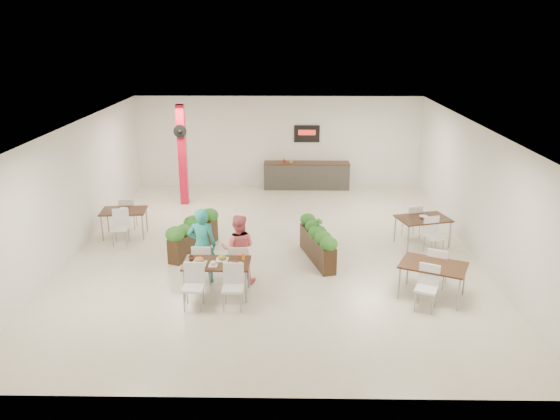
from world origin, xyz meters
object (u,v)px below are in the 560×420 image
(diner_woman, at_px, (238,249))
(side_table_a, at_px, (124,214))
(side_table_c, at_px, (433,269))
(planter_right, at_px, (317,241))
(side_table_b, at_px, (423,222))
(main_table, at_px, (216,267))
(diner_man, at_px, (202,245))
(red_column, at_px, (182,154))
(planter_left, at_px, (194,233))
(service_counter, at_px, (306,175))

(diner_woman, xyz_separation_m, side_table_a, (-3.36, 2.77, -0.16))
(side_table_c, bearing_deg, diner_woman, -164.55)
(planter_right, xyz_separation_m, side_table_b, (2.80, 1.04, 0.13))
(main_table, relative_size, side_table_c, 1.00)
(diner_man, bearing_deg, side_table_c, 173.02)
(red_column, distance_m, planter_left, 4.26)
(service_counter, height_order, diner_man, service_counter)
(planter_left, relative_size, side_table_c, 1.12)
(planter_right, bearing_deg, side_table_c, -39.48)
(service_counter, bearing_deg, side_table_a, -136.70)
(red_column, relative_size, side_table_c, 1.94)
(service_counter, relative_size, side_table_b, 1.79)
(service_counter, xyz_separation_m, planter_right, (0.07, -6.35, 0.01))
(diner_woman, distance_m, side_table_c, 4.19)
(service_counter, height_order, main_table, service_counter)
(diner_woman, distance_m, planter_left, 2.16)
(planter_right, bearing_deg, diner_man, -154.94)
(side_table_c, bearing_deg, diner_man, -163.04)
(red_column, relative_size, side_table_a, 1.94)
(service_counter, height_order, side_table_b, service_counter)
(service_counter, bearing_deg, diner_woman, -102.94)
(side_table_a, xyz_separation_m, side_table_b, (7.97, -0.51, 0.01))
(planter_left, bearing_deg, diner_woman, -52.87)
(side_table_a, bearing_deg, diner_woman, -44.65)
(side_table_c, bearing_deg, side_table_b, 105.75)
(service_counter, distance_m, diner_man, 8.00)
(side_table_a, bearing_deg, red_column, 64.34)
(planter_right, xyz_separation_m, side_table_a, (-5.17, 1.55, 0.12))
(main_table, relative_size, planter_right, 0.83)
(service_counter, distance_m, diner_woman, 7.78)
(side_table_c, bearing_deg, service_counter, 131.06)
(red_column, distance_m, diner_man, 5.94)
(main_table, xyz_separation_m, planter_right, (2.22, 1.88, -0.13))
(planter_right, bearing_deg, red_column, 132.22)
(service_counter, bearing_deg, side_table_c, -73.85)
(red_column, bearing_deg, service_counter, 25.00)
(main_table, height_order, planter_left, planter_left)
(service_counter, xyz_separation_m, planter_left, (-3.04, -5.86, 0.02))
(diner_woman, height_order, planter_right, diner_woman)
(diner_woman, bearing_deg, side_table_a, -38.54)
(main_table, distance_m, diner_woman, 0.79)
(red_column, xyz_separation_m, side_table_c, (6.39, -6.40, -1.01))
(main_table, height_order, side_table_c, same)
(service_counter, bearing_deg, planter_right, -89.35)
(main_table, bearing_deg, planter_right, 40.17)
(main_table, relative_size, planter_left, 0.89)
(side_table_a, bearing_deg, planter_right, -21.80)
(diner_woman, xyz_separation_m, planter_right, (1.81, 1.22, -0.29))
(red_column, xyz_separation_m, planter_left, (0.96, -4.00, -1.13))
(service_counter, relative_size, diner_woman, 1.89)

